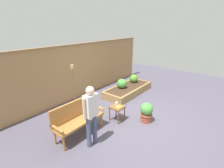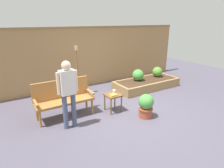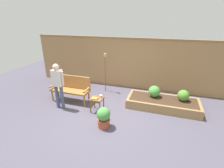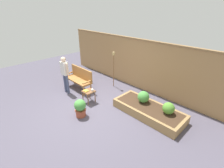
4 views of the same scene
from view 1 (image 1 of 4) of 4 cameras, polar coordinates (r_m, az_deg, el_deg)
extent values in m
plane|color=#514C5B|center=(5.48, 5.72, -11.65)|extent=(14.00, 14.00, 0.00)
cube|color=#A37A4C|center=(6.70, -12.87, 3.72)|extent=(8.40, 0.10, 2.10)
cube|color=olive|center=(6.49, -13.61, 12.91)|extent=(8.40, 0.14, 0.06)
cylinder|color=#A87038|center=(5.22, -6.61, -10.88)|extent=(0.06, 0.06, 0.40)
cylinder|color=#A87038|center=(5.00, -3.63, -12.26)|extent=(0.06, 0.06, 0.40)
cylinder|color=#A87038|center=(4.56, -18.97, -17.02)|extent=(0.06, 0.06, 0.40)
cylinder|color=#A87038|center=(4.31, -16.21, -19.11)|extent=(0.06, 0.06, 0.40)
cube|color=#A87038|center=(4.61, -11.05, -12.30)|extent=(1.44, 0.48, 0.06)
cube|color=#A87038|center=(4.63, -12.98, -8.50)|extent=(1.44, 0.06, 0.48)
cube|color=#A87038|center=(4.22, -18.50, -14.32)|extent=(0.06, 0.48, 0.04)
cube|color=#A87038|center=(4.95, -5.04, -7.86)|extent=(0.06, 0.48, 0.04)
cylinder|color=brown|center=(5.47, 1.43, -8.96)|extent=(0.04, 0.04, 0.44)
cylinder|color=brown|center=(5.30, 4.31, -10.02)|extent=(0.04, 0.04, 0.44)
cylinder|color=brown|center=(5.25, -0.80, -10.32)|extent=(0.04, 0.04, 0.44)
cylinder|color=brown|center=(5.07, 2.14, -11.49)|extent=(0.04, 0.04, 0.44)
cube|color=brown|center=(5.15, 1.80, -7.87)|extent=(0.40, 0.40, 0.04)
cylinder|color=silver|center=(5.25, 1.57, -6.61)|extent=(0.09, 0.09, 0.08)
torus|color=silver|center=(5.28, 1.89, -6.43)|extent=(0.05, 0.01, 0.05)
cube|color=gold|center=(5.06, 2.27, -7.96)|extent=(0.18, 0.15, 0.04)
cylinder|color=#A84C33|center=(5.38, 11.57, -11.36)|extent=(0.33, 0.33, 0.21)
cylinder|color=#A84C33|center=(5.31, 11.66, -10.21)|extent=(0.37, 0.37, 0.04)
sphere|color=#4C9942|center=(5.22, 11.81, -8.40)|extent=(0.39, 0.39, 0.39)
cube|color=#997547|center=(7.09, 8.58, -2.82)|extent=(2.40, 0.09, 0.30)
cube|color=#997547|center=(7.55, 2.64, -1.17)|extent=(2.40, 0.09, 0.30)
cube|color=#997547|center=(6.45, -0.20, -4.96)|extent=(0.09, 0.82, 0.30)
cube|color=#997547|center=(8.24, 9.97, 0.38)|extent=(0.09, 0.82, 0.30)
cube|color=#422D1E|center=(7.31, 5.52, -1.97)|extent=(2.22, 0.82, 0.30)
cylinder|color=brown|center=(7.05, 3.35, -1.15)|extent=(0.04, 0.04, 0.06)
sphere|color=#4C9942|center=(6.99, 3.37, 0.16)|extent=(0.40, 0.40, 0.40)
cylinder|color=brown|center=(7.80, 7.40, 0.80)|extent=(0.04, 0.04, 0.06)
sphere|color=#569333|center=(7.75, 7.45, 1.90)|extent=(0.38, 0.38, 0.38)
cylinder|color=brown|center=(5.90, -12.92, -1.77)|extent=(0.03, 0.03, 1.47)
cylinder|color=tan|center=(5.66, -13.53, 5.78)|extent=(0.10, 0.10, 0.13)
cylinder|color=#475170|center=(4.31, -5.95, -14.91)|extent=(0.11, 0.11, 0.82)
cylinder|color=#475170|center=(4.19, -7.94, -16.06)|extent=(0.11, 0.11, 0.82)
cube|color=silver|center=(3.90, -7.34, -7.30)|extent=(0.32, 0.20, 0.54)
cylinder|color=beige|center=(4.02, -5.29, -6.31)|extent=(0.07, 0.07, 0.49)
cylinder|color=beige|center=(3.78, -9.54, -8.34)|extent=(0.07, 0.07, 0.49)
sphere|color=beige|center=(3.74, -7.59, -2.25)|extent=(0.20, 0.20, 0.20)
camera|label=2|loc=(1.78, 82.11, -14.66)|focal=30.67mm
camera|label=3|loc=(5.83, 56.53, 11.45)|focal=26.21mm
camera|label=4|loc=(8.11, 44.22, 18.09)|focal=26.02mm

